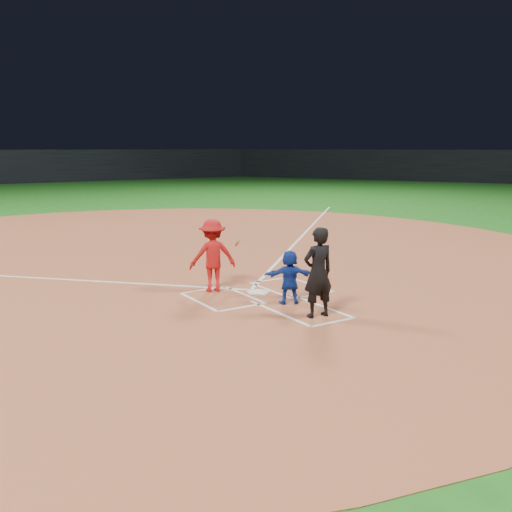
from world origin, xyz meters
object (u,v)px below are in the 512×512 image
home_plate (258,292)px  batter_at_plate (213,256)px  catcher (290,277)px  umpire (318,272)px

home_plate → batter_at_plate: batter_at_plate is taller
catcher → batter_at_plate: 2.12m
batter_at_plate → catcher: bearing=-64.5°
catcher → batter_at_plate: (-0.91, 1.90, 0.27)m
umpire → batter_at_plate: size_ratio=1.07×
umpire → batter_at_plate: bearing=-70.8°
catcher → umpire: size_ratio=0.65×
home_plate → batter_at_plate: bearing=-40.4°
home_plate → catcher: catcher is taller
umpire → batter_at_plate: (-0.81, 3.03, -0.06)m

